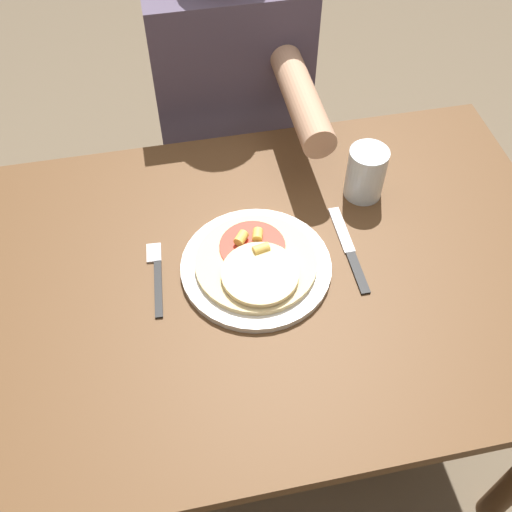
# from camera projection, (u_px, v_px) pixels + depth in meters

# --- Properties ---
(ground_plane) EXTENTS (8.00, 8.00, 0.00)m
(ground_plane) POSITION_uv_depth(u_px,v_px,m) (266.00, 427.00, 1.74)
(ground_plane) COLOR brown
(dining_table) EXTENTS (1.18, 0.80, 0.76)m
(dining_table) POSITION_uv_depth(u_px,v_px,m) (271.00, 305.00, 1.24)
(dining_table) COLOR brown
(dining_table) RESTS_ON ground_plane
(plate) EXTENTS (0.29, 0.29, 0.01)m
(plate) POSITION_uv_depth(u_px,v_px,m) (256.00, 267.00, 1.14)
(plate) COLOR silver
(plate) RESTS_ON dining_table
(pizza) EXTENTS (0.23, 0.23, 0.04)m
(pizza) POSITION_uv_depth(u_px,v_px,m) (257.00, 263.00, 1.13)
(pizza) COLOR #E0C689
(pizza) RESTS_ON plate
(fork) EXTENTS (0.03, 0.18, 0.00)m
(fork) POSITION_uv_depth(u_px,v_px,m) (156.00, 274.00, 1.14)
(fork) COLOR black
(fork) RESTS_ON dining_table
(knife) EXTENTS (0.02, 0.22, 0.00)m
(knife) POSITION_uv_depth(u_px,v_px,m) (349.00, 250.00, 1.17)
(knife) COLOR black
(knife) RESTS_ON dining_table
(drinking_glass) EXTENTS (0.08, 0.08, 0.11)m
(drinking_glass) POSITION_uv_depth(u_px,v_px,m) (366.00, 173.00, 1.23)
(drinking_glass) COLOR silver
(drinking_glass) RESTS_ON dining_table
(person_diner) EXTENTS (0.38, 0.52, 1.21)m
(person_diner) POSITION_uv_depth(u_px,v_px,m) (232.00, 101.00, 1.54)
(person_diner) COLOR #2D2D38
(person_diner) RESTS_ON ground_plane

